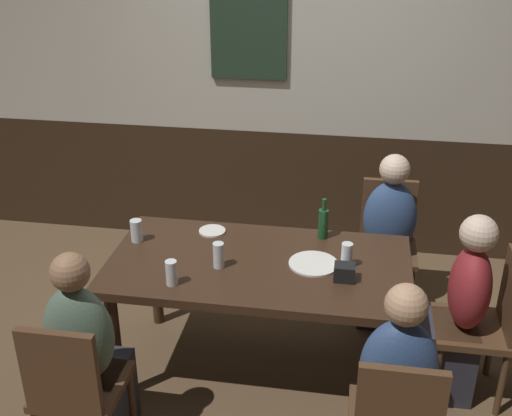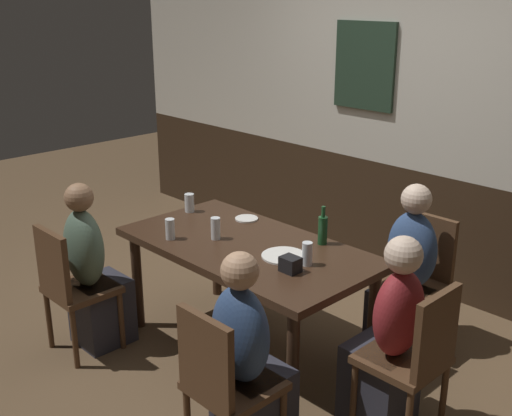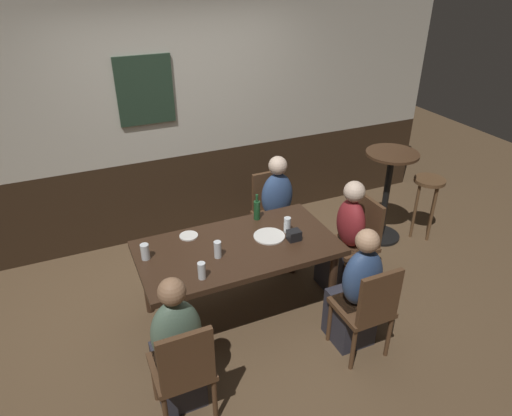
# 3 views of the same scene
# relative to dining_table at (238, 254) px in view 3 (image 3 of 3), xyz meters

# --- Properties ---
(ground_plane) EXTENTS (12.00, 12.00, 0.00)m
(ground_plane) POSITION_rel_dining_table_xyz_m (0.00, 0.00, -0.66)
(ground_plane) COLOR brown
(wall_back) EXTENTS (6.40, 0.13, 2.60)m
(wall_back) POSITION_rel_dining_table_xyz_m (-0.00, 1.65, 0.64)
(wall_back) COLOR #332316
(wall_back) RESTS_ON ground_plane
(dining_table) EXTENTS (1.67, 0.89, 0.74)m
(dining_table) POSITION_rel_dining_table_xyz_m (0.00, 0.00, 0.00)
(dining_table) COLOR #382316
(dining_table) RESTS_ON ground_plane
(chair_right_far) EXTENTS (0.40, 0.40, 0.88)m
(chair_right_far) POSITION_rel_dining_table_xyz_m (0.74, 0.86, -0.16)
(chair_right_far) COLOR #513521
(chair_right_far) RESTS_ON ground_plane
(chair_right_near) EXTENTS (0.40, 0.40, 0.88)m
(chair_right_near) POSITION_rel_dining_table_xyz_m (0.74, -0.86, -0.16)
(chair_right_near) COLOR #513521
(chair_right_near) RESTS_ON ground_plane
(chair_head_east) EXTENTS (0.40, 0.40, 0.88)m
(chair_head_east) POSITION_rel_dining_table_xyz_m (1.25, 0.00, -0.16)
(chair_head_east) COLOR #513521
(chair_head_east) RESTS_ON ground_plane
(chair_left_near) EXTENTS (0.40, 0.40, 0.88)m
(chair_left_near) POSITION_rel_dining_table_xyz_m (-0.74, -0.86, -0.16)
(chair_left_near) COLOR #513521
(chair_left_near) RESTS_ON ground_plane
(person_right_far) EXTENTS (0.34, 0.37, 1.14)m
(person_right_far) POSITION_rel_dining_table_xyz_m (0.74, 0.70, -0.18)
(person_right_far) COLOR #2D2D38
(person_right_far) RESTS_ON ground_plane
(person_right_near) EXTENTS (0.34, 0.37, 1.13)m
(person_right_near) POSITION_rel_dining_table_xyz_m (0.74, -0.70, -0.19)
(person_right_near) COLOR #2D2D38
(person_right_near) RESTS_ON ground_plane
(person_head_east) EXTENTS (0.37, 0.34, 1.11)m
(person_head_east) POSITION_rel_dining_table_xyz_m (1.09, 0.00, -0.19)
(person_head_east) COLOR #2D2D38
(person_head_east) RESTS_ON ground_plane
(person_left_near) EXTENTS (0.34, 0.37, 1.14)m
(person_left_near) POSITION_rel_dining_table_xyz_m (-0.74, -0.70, -0.18)
(person_left_near) COLOR #2D2D38
(person_left_near) RESTS_ON ground_plane
(beer_glass_half) EXTENTS (0.06, 0.06, 0.14)m
(beer_glass_half) POSITION_rel_dining_table_xyz_m (-0.41, -0.30, 0.14)
(beer_glass_half) COLOR silver
(beer_glass_half) RESTS_ON dining_table
(beer_glass_tall) EXTENTS (0.06, 0.06, 0.15)m
(beer_glass_tall) POSITION_rel_dining_table_xyz_m (-0.21, -0.09, 0.15)
(beer_glass_tall) COLOR silver
(beer_glass_tall) RESTS_ON dining_table
(highball_clear) EXTENTS (0.07, 0.07, 0.13)m
(highball_clear) POSITION_rel_dining_table_xyz_m (-0.75, 0.13, 0.14)
(highball_clear) COLOR silver
(highball_clear) RESTS_ON dining_table
(pint_glass_pale) EXTENTS (0.06, 0.06, 0.14)m
(pint_glass_pale) POSITION_rel_dining_table_xyz_m (0.48, 0.03, 0.15)
(pint_glass_pale) COLOR silver
(pint_glass_pale) RESTS_ON dining_table
(beer_bottle_green) EXTENTS (0.06, 0.06, 0.25)m
(beer_bottle_green) POSITION_rel_dining_table_xyz_m (0.33, 0.34, 0.18)
(beer_bottle_green) COLOR #194723
(beer_bottle_green) RESTS_ON dining_table
(plate_white_large) EXTENTS (0.27, 0.27, 0.01)m
(plate_white_large) POSITION_rel_dining_table_xyz_m (0.30, 0.02, 0.09)
(plate_white_large) COLOR white
(plate_white_large) RESTS_ON dining_table
(plate_white_small) EXTENTS (0.16, 0.16, 0.01)m
(plate_white_small) POSITION_rel_dining_table_xyz_m (-0.33, 0.31, 0.09)
(plate_white_small) COLOR white
(plate_white_small) RESTS_ON dining_table
(condiment_caddy) EXTENTS (0.11, 0.09, 0.09)m
(condiment_caddy) POSITION_rel_dining_table_xyz_m (0.47, -0.11, 0.13)
(condiment_caddy) COLOR black
(condiment_caddy) RESTS_ON dining_table
(side_bar_table) EXTENTS (0.56, 0.56, 1.05)m
(side_bar_table) POSITION_rel_dining_table_xyz_m (1.99, 0.55, -0.04)
(side_bar_table) COLOR black
(side_bar_table) RESTS_ON ground_plane
(bar_stool) EXTENTS (0.34, 0.34, 0.72)m
(bar_stool) POSITION_rel_dining_table_xyz_m (2.44, 0.40, -0.09)
(bar_stool) COLOR brown
(bar_stool) RESTS_ON ground_plane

